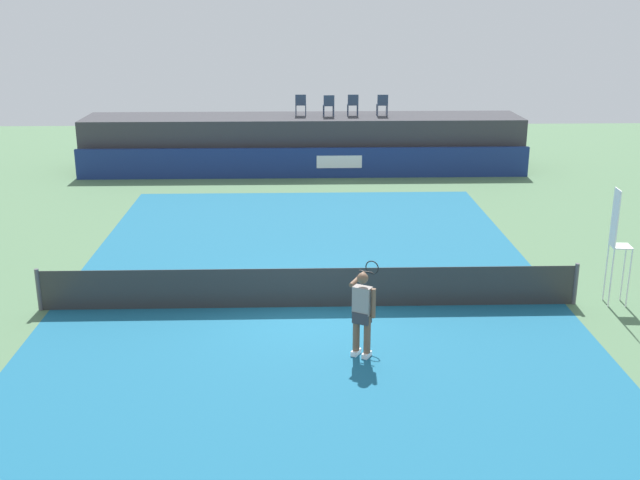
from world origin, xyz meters
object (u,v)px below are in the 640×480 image
(umpire_chair, at_px, (617,239))
(spectator_chair_left, at_px, (329,105))
(spectator_chair_center, at_px, (353,104))
(net_post_near, at_px, (39,290))
(spectator_chair_far_left, at_px, (301,104))
(spectator_chair_right, at_px, (382,104))
(net_post_far, at_px, (576,284))
(tennis_player, at_px, (363,311))

(umpire_chair, bearing_deg, spectator_chair_left, 111.64)
(spectator_chair_center, height_order, net_post_near, spectator_chair_center)
(spectator_chair_far_left, height_order, umpire_chair, spectator_chair_far_left)
(spectator_chair_right, bearing_deg, net_post_near, -121.84)
(spectator_chair_right, bearing_deg, umpire_chair, -76.08)
(spectator_chair_right, relative_size, net_post_far, 0.89)
(spectator_chair_far_left, relative_size, spectator_chair_left, 1.00)
(spectator_chair_far_left, bearing_deg, umpire_chair, -65.07)
(spectator_chair_far_left, xyz_separation_m, umpire_chair, (7.15, -15.39, -1.11))
(net_post_far, bearing_deg, spectator_chair_center, 105.13)
(spectator_chair_right, height_order, tennis_player, spectator_chair_right)
(umpire_chair, distance_m, net_post_far, 1.38)
(spectator_chair_left, distance_m, tennis_player, 17.79)
(spectator_chair_left, height_order, tennis_player, spectator_chair_left)
(umpire_chair, height_order, net_post_near, umpire_chair)
(spectator_chair_center, bearing_deg, umpire_chair, -71.93)
(spectator_chair_left, distance_m, spectator_chair_right, 2.23)
(net_post_near, bearing_deg, spectator_chair_right, 58.16)
(spectator_chair_far_left, relative_size, net_post_far, 0.89)
(spectator_chair_left, bearing_deg, net_post_near, -115.59)
(umpire_chair, bearing_deg, tennis_player, -157.00)
(spectator_chair_center, height_order, net_post_far, spectator_chair_center)
(tennis_player, bearing_deg, net_post_near, 160.42)
(spectator_chair_far_left, bearing_deg, tennis_player, -86.50)
(umpire_chair, distance_m, tennis_player, 6.61)
(spectator_chair_center, distance_m, net_post_far, 16.03)
(spectator_chair_center, bearing_deg, spectator_chair_far_left, 178.13)
(net_post_far, xyz_separation_m, tennis_player, (-5.20, -2.56, 0.46))
(net_post_near, bearing_deg, net_post_far, 0.00)
(spectator_chair_far_left, distance_m, umpire_chair, 17.00)
(spectator_chair_right, height_order, net_post_far, spectator_chair_right)
(spectator_chair_right, relative_size, net_post_near, 0.89)
(spectator_chair_far_left, xyz_separation_m, tennis_player, (1.10, -17.96, -1.73))
(spectator_chair_right, bearing_deg, spectator_chair_center, 176.78)
(spectator_chair_left, xyz_separation_m, tennis_player, (-0.05, -17.70, -1.73))
(spectator_chair_right, distance_m, net_post_near, 18.09)
(spectator_chair_far_left, bearing_deg, spectator_chair_left, -12.48)
(spectator_chair_far_left, relative_size, spectator_chair_right, 1.00)
(net_post_near, xyz_separation_m, tennis_player, (7.20, -2.56, 0.46))
(umpire_chair, relative_size, net_post_far, 2.76)
(umpire_chair, bearing_deg, net_post_near, -179.96)
(net_post_near, relative_size, tennis_player, 0.56)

